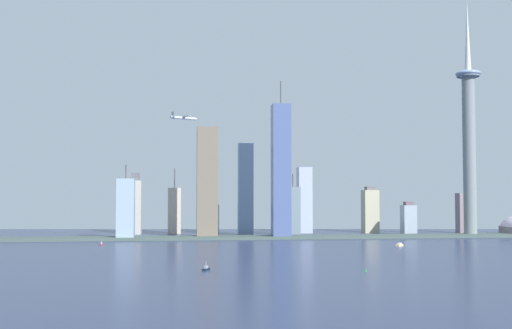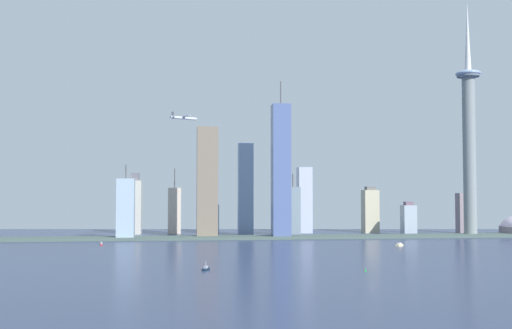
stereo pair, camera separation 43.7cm
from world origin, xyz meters
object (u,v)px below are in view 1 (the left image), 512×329
Objects in this scene: boat_3 at (206,269)px; skyscraper_10 at (281,171)px; skyscraper_5 at (370,211)px; skyscraper_11 at (174,210)px; skyscraper_2 at (409,219)px; skyscraper_7 at (304,200)px; skyscraper_1 at (135,206)px; skyscraper_4 at (207,182)px; skyscraper_8 at (293,211)px; skyscraper_9 at (126,209)px; airplane at (184,118)px; boat_1 at (399,245)px; skyscraper_6 at (464,213)px; boat_2 at (101,244)px; observation_tower at (469,132)px; channel_buoy_0 at (366,270)px; skyscraper_0 at (213,217)px; skyscraper_3 at (245,189)px.

skyscraper_10 is at bearing 7.80° from boat_3.
skyscraper_5 is 189.83m from skyscraper_10.
skyscraper_2 is at bearing -11.88° from skyscraper_11.
skyscraper_1 is at bearing 178.98° from skyscraper_7.
skyscraper_4 is 132.27m from skyscraper_8.
skyscraper_9 is at bearing -165.30° from skyscraper_8.
skyscraper_2 is 285.89m from skyscraper_4.
skyscraper_5 is 2.07× the size of airplane.
skyscraper_7 is 250.46m from boat_1.
skyscraper_5 reaches higher than skyscraper_2.
skyscraper_8 is (-253.70, -14.76, 4.29)m from skyscraper_6.
boat_2 is (-78.27, -192.63, -31.57)m from skyscraper_11.
observation_tower is 3.73× the size of skyscraper_1.
observation_tower reaches higher than channel_buoy_0.
airplane is at bearing -66.45° from skyscraper_1.
skyscraper_11 is at bearing 174.10° from skyscraper_6.
skyscraper_10 is 347.75m from channel_buoy_0.
skyscraper_9 reaches higher than channel_buoy_0.
boat_1 reaches higher than channel_buoy_0.
skyscraper_5 is at bearing 166.99° from skyscraper_6.
skyscraper_9 is at bearing -117.00° from skyscraper_11.
skyscraper_9 is 129.66m from skyscraper_11.
skyscraper_1 is 243.23m from skyscraper_7.
boat_3 reaches higher than channel_buoy_0.
skyscraper_5 is 240.17m from boat_1.
skyscraper_1 is 199.51m from airplane.
skyscraper_5 is at bearing -1.59° from skyscraper_1.
observation_tower is at bearing -18.40° from airplane.
boat_3 is (105.48, -240.90, -0.06)m from boat_2.
observation_tower is at bearing -21.37° from boat_3.
channel_buoy_0 is (221.12, -261.74, 0.02)m from boat_2.
skyscraper_0 is 0.38× the size of skyscraper_4.
observation_tower is 3.83× the size of skyscraper_8.
skyscraper_11 is (-135.19, 117.05, -52.62)m from skyscraper_10.
boat_1 reaches higher than boat_2.
skyscraper_7 reaches higher than boat_3.
skyscraper_1 is at bearing 37.51° from boat_3.
skyscraper_10 is at bearing -8.46° from airplane.
skyscraper_9 reaches higher than skyscraper_1.
skyscraper_3 is 14.64× the size of boat_2.
skyscraper_11 is at bearing 87.88° from boat_1.
skyscraper_0 is 0.62× the size of skyscraper_1.
skyscraper_10 reaches higher than boat_2.
boat_1 is (201.12, -146.59, -69.72)m from skyscraper_4.
skyscraper_0 is 273.73m from skyscraper_2.
skyscraper_1 is at bearing 149.17° from skyscraper_10.
boat_1 is at bearing -76.89° from skyscraper_7.
skyscraper_9 is (-343.30, -102.75, 5.75)m from skyscraper_5.
skyscraper_8 is 9.67× the size of boat_2.
skyscraper_10 is 241.59m from boat_2.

